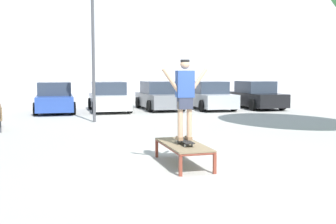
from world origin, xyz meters
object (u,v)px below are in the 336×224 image
(skate_box, at_px, (183,146))
(car_white, at_px, (109,98))
(light_post, at_px, (93,25))
(skateboard, at_px, (185,141))
(skater, at_px, (185,94))
(car_blue, at_px, (55,98))
(car_grey, at_px, (159,97))
(car_silver, at_px, (209,96))
(car_black, at_px, (256,96))

(skate_box, xyz_separation_m, car_white, (-0.59, 12.89, 0.28))
(light_post, bearing_deg, skateboard, -79.58)
(skater, distance_m, light_post, 8.79)
(skate_box, relative_size, skater, 1.15)
(car_blue, height_order, car_white, same)
(skate_box, xyz_separation_m, skateboard, (0.01, -0.10, 0.12))
(car_grey, xyz_separation_m, car_silver, (2.69, -0.42, 0.00))
(skate_box, height_order, car_blue, car_blue)
(skate_box, height_order, car_white, car_white)
(car_grey, height_order, car_silver, same)
(skateboard, distance_m, skater, 0.99)
(light_post, bearing_deg, car_white, 78.55)
(car_blue, xyz_separation_m, car_white, (2.69, 0.12, 0.00))
(skateboard, relative_size, car_silver, 0.19)
(car_silver, relative_size, car_black, 0.99)
(car_silver, bearing_deg, skater, -110.36)
(skater, relative_size, light_post, 0.29)
(car_blue, bearing_deg, car_silver, 0.24)
(skate_box, distance_m, car_grey, 13.40)
(car_blue, bearing_deg, light_post, -68.89)
(car_white, xyz_separation_m, car_grey, (2.69, 0.33, 0.00))
(skater, distance_m, car_silver, 13.80)
(car_white, height_order, car_grey, same)
(car_blue, bearing_deg, car_black, 0.23)
(skateboard, relative_size, car_grey, 0.19)
(car_blue, relative_size, car_white, 1.00)
(car_white, bearing_deg, skateboard, -87.39)
(car_silver, bearing_deg, car_black, 0.18)
(skater, relative_size, car_white, 0.40)
(car_grey, bearing_deg, light_post, -126.08)
(car_black, bearing_deg, skater, -120.07)
(car_blue, distance_m, car_white, 2.69)
(skater, xyz_separation_m, car_black, (7.48, 12.92, -0.84))
(skater, xyz_separation_m, car_silver, (4.79, 12.91, -0.84))
(car_silver, bearing_deg, skateboard, -110.35)
(skateboard, bearing_deg, car_blue, 104.31)
(skate_box, relative_size, light_post, 0.33)
(car_white, relative_size, car_silver, 1.01)
(skater, bearing_deg, skate_box, 93.35)
(car_grey, relative_size, car_black, 1.01)
(car_white, relative_size, car_black, 1.00)
(car_blue, height_order, light_post, light_post)
(skateboard, distance_m, car_blue, 13.30)
(car_silver, bearing_deg, car_grey, 171.19)
(car_grey, distance_m, car_silver, 2.73)
(skate_box, distance_m, light_post, 9.05)
(skate_box, height_order, skateboard, skateboard)
(skate_box, bearing_deg, skater, -86.65)
(car_grey, height_order, car_black, same)
(skater, height_order, light_post, light_post)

